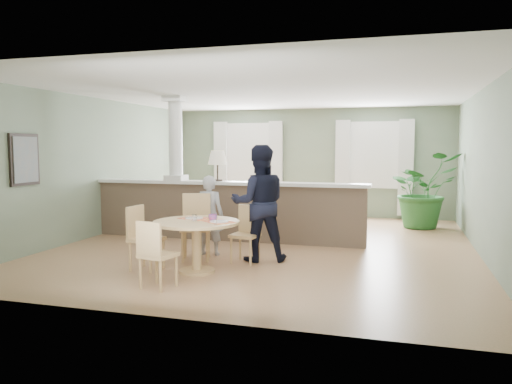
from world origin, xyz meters
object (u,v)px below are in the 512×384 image
(chair_far_boy, at_px, (196,223))
(dining_table, at_px, (197,231))
(chair_near, at_px, (155,252))
(man_person, at_px, (259,203))
(chair_side, at_px, (142,235))
(chair_far_man, at_px, (247,231))
(houseplant, at_px, (423,190))
(child_person, at_px, (209,215))
(sofa, at_px, (262,209))

(chair_far_boy, bearing_deg, dining_table, -84.73)
(chair_near, bearing_deg, man_person, -101.73)
(chair_side, xyz_separation_m, man_person, (1.45, 1.01, 0.39))
(chair_far_man, relative_size, chair_side, 0.94)
(chair_near, height_order, chair_side, chair_side)
(chair_far_boy, distance_m, chair_side, 0.98)
(houseplant, xyz_separation_m, chair_far_boy, (-3.51, -4.14, -0.26))
(chair_side, distance_m, child_person, 1.31)
(chair_far_boy, bearing_deg, houseplant, 30.90)
(chair_far_boy, bearing_deg, chair_near, -102.89)
(dining_table, distance_m, chair_far_man, 0.94)
(chair_far_boy, distance_m, chair_near, 1.72)
(chair_near, bearing_deg, houseplant, -108.00)
(chair_side, distance_m, man_person, 1.81)
(houseplant, height_order, chair_side, houseplant)
(dining_table, relative_size, chair_side, 1.31)
(child_person, relative_size, man_person, 0.73)
(houseplant, distance_m, chair_far_boy, 5.44)
(man_person, bearing_deg, sofa, -96.08)
(chair_side, bearing_deg, chair_far_boy, -22.73)
(houseplant, height_order, chair_far_boy, houseplant)
(dining_table, height_order, chair_far_boy, chair_far_boy)
(chair_far_boy, bearing_deg, man_person, -10.19)
(sofa, height_order, chair_far_boy, chair_far_boy)
(dining_table, height_order, man_person, man_person)
(houseplant, relative_size, chair_side, 1.79)
(chair_far_man, bearing_deg, dining_table, -113.23)
(chair_far_man, height_order, child_person, child_person)
(chair_near, bearing_deg, sofa, -79.35)
(chair_near, bearing_deg, dining_table, -89.20)
(chair_far_boy, xyz_separation_m, child_person, (0.10, 0.31, 0.09))
(chair_far_boy, height_order, chair_far_man, chair_far_boy)
(houseplant, distance_m, chair_far_man, 4.93)
(chair_far_boy, distance_m, child_person, 0.34)
(houseplant, xyz_separation_m, chair_side, (-3.98, -5.01, -0.31))
(sofa, height_order, chair_near, sofa)
(chair_far_man, bearing_deg, sofa, 108.35)
(dining_table, relative_size, chair_far_man, 1.39)
(chair_far_boy, bearing_deg, child_person, 54.17)
(chair_far_man, distance_m, chair_side, 1.56)
(chair_far_man, height_order, chair_side, chair_side)
(sofa, bearing_deg, chair_near, -102.05)
(dining_table, xyz_separation_m, chair_far_man, (0.47, 0.81, -0.10))
(dining_table, xyz_separation_m, child_person, (-0.26, 1.10, 0.07))
(dining_table, relative_size, chair_near, 1.40)
(chair_far_man, relative_size, child_person, 0.67)
(sofa, bearing_deg, dining_table, -99.55)
(chair_far_man, xyz_separation_m, child_person, (-0.73, 0.29, 0.17))
(sofa, height_order, chair_far_man, sofa)
(houseplant, relative_size, chair_far_man, 1.90)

